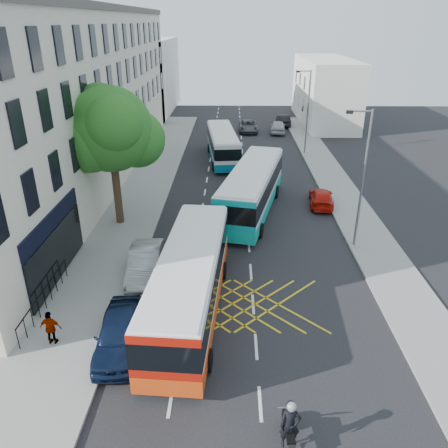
{
  "coord_description": "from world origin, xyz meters",
  "views": [
    {
      "loc": [
        -1.07,
        -11.36,
        12.36
      ],
      "look_at": [
        -1.48,
        10.38,
        2.2
      ],
      "focal_mm": 35.0,
      "sensor_mm": 36.0,
      "label": 1
    }
  ],
  "objects_px": {
    "red_hatchback": "(321,198)",
    "motorbike": "(290,427)",
    "parked_car_blue": "(120,333)",
    "pedestrian_far": "(51,328)",
    "street_tree": "(110,130)",
    "distant_car_grey": "(248,126)",
    "lamp_near": "(362,174)",
    "distant_car_dark": "(283,120)",
    "bus_far": "(223,145)",
    "distant_car_silver": "(278,127)",
    "lamp_far": "(307,108)",
    "parked_car_silver": "(145,263)",
    "bus_near": "(190,281)",
    "bus_mid": "(252,189)"
  },
  "relations": [
    {
      "from": "parked_car_blue",
      "to": "pedestrian_far",
      "type": "relative_size",
      "value": 2.95
    },
    {
      "from": "bus_far",
      "to": "distant_car_silver",
      "type": "distance_m",
      "value": 13.07
    },
    {
      "from": "street_tree",
      "to": "motorbike",
      "type": "bearing_deg",
      "value": -60.92
    },
    {
      "from": "lamp_far",
      "to": "distant_car_dark",
      "type": "bearing_deg",
      "value": 92.99
    },
    {
      "from": "bus_near",
      "to": "parked_car_silver",
      "type": "bearing_deg",
      "value": 134.79
    },
    {
      "from": "bus_near",
      "to": "parked_car_blue",
      "type": "bearing_deg",
      "value": -132.12
    },
    {
      "from": "street_tree",
      "to": "distant_car_silver",
      "type": "xyz_separation_m",
      "value": [
        12.95,
        26.37,
        -5.55
      ]
    },
    {
      "from": "lamp_near",
      "to": "parked_car_blue",
      "type": "relative_size",
      "value": 1.76
    },
    {
      "from": "bus_near",
      "to": "distant_car_grey",
      "type": "distance_m",
      "value": 36.76
    },
    {
      "from": "street_tree",
      "to": "distant_car_grey",
      "type": "relative_size",
      "value": 1.82
    },
    {
      "from": "motorbike",
      "to": "distant_car_silver",
      "type": "distance_m",
      "value": 43.24
    },
    {
      "from": "bus_far",
      "to": "parked_car_blue",
      "type": "xyz_separation_m",
      "value": [
        -3.62,
        -27.15,
        -0.73
      ]
    },
    {
      "from": "parked_car_blue",
      "to": "pedestrian_far",
      "type": "height_order",
      "value": "pedestrian_far"
    },
    {
      "from": "pedestrian_far",
      "to": "red_hatchback",
      "type": "bearing_deg",
      "value": -129.77
    },
    {
      "from": "bus_far",
      "to": "distant_car_silver",
      "type": "bearing_deg",
      "value": 53.95
    },
    {
      "from": "street_tree",
      "to": "distant_car_dark",
      "type": "xyz_separation_m",
      "value": [
        14.01,
        30.36,
        -5.59
      ]
    },
    {
      "from": "street_tree",
      "to": "parked_car_blue",
      "type": "xyz_separation_m",
      "value": [
        2.91,
        -12.14,
        -5.52
      ]
    },
    {
      "from": "bus_near",
      "to": "distant_car_silver",
      "type": "relative_size",
      "value": 2.57
    },
    {
      "from": "bus_near",
      "to": "street_tree",
      "type": "bearing_deg",
      "value": 124.06
    },
    {
      "from": "bus_mid",
      "to": "parked_car_silver",
      "type": "relative_size",
      "value": 2.56
    },
    {
      "from": "lamp_far",
      "to": "parked_car_silver",
      "type": "relative_size",
      "value": 1.73
    },
    {
      "from": "lamp_near",
      "to": "distant_car_dark",
      "type": "height_order",
      "value": "lamp_near"
    },
    {
      "from": "bus_near",
      "to": "parked_car_blue",
      "type": "distance_m",
      "value": 3.81
    },
    {
      "from": "lamp_far",
      "to": "parked_car_silver",
      "type": "distance_m",
      "value": 26.59
    },
    {
      "from": "pedestrian_far",
      "to": "distant_car_dark",
      "type": "bearing_deg",
      "value": -106.25
    },
    {
      "from": "motorbike",
      "to": "parked_car_blue",
      "type": "bearing_deg",
      "value": 142.53
    },
    {
      "from": "distant_car_grey",
      "to": "pedestrian_far",
      "type": "bearing_deg",
      "value": -103.21
    },
    {
      "from": "parked_car_silver",
      "to": "distant_car_silver",
      "type": "distance_m",
      "value": 34.36
    },
    {
      "from": "lamp_near",
      "to": "bus_mid",
      "type": "relative_size",
      "value": 0.67
    },
    {
      "from": "street_tree",
      "to": "bus_far",
      "type": "height_order",
      "value": "street_tree"
    },
    {
      "from": "street_tree",
      "to": "lamp_near",
      "type": "height_order",
      "value": "street_tree"
    },
    {
      "from": "lamp_near",
      "to": "pedestrian_far",
      "type": "bearing_deg",
      "value": -148.16
    },
    {
      "from": "parked_car_blue",
      "to": "pedestrian_far",
      "type": "distance_m",
      "value": 2.86
    },
    {
      "from": "lamp_far",
      "to": "distant_car_silver",
      "type": "height_order",
      "value": "lamp_far"
    },
    {
      "from": "bus_mid",
      "to": "red_hatchback",
      "type": "distance_m",
      "value": 5.46
    },
    {
      "from": "lamp_near",
      "to": "bus_near",
      "type": "height_order",
      "value": "lamp_near"
    },
    {
      "from": "parked_car_blue",
      "to": "distant_car_grey",
      "type": "distance_m",
      "value": 39.66
    },
    {
      "from": "distant_car_silver",
      "to": "street_tree",
      "type": "bearing_deg",
      "value": 69.21
    },
    {
      "from": "red_hatchback",
      "to": "motorbike",
      "type": "bearing_deg",
      "value": 83.96
    },
    {
      "from": "bus_mid",
      "to": "bus_near",
      "type": "bearing_deg",
      "value": -92.36
    },
    {
      "from": "lamp_far",
      "to": "bus_near",
      "type": "height_order",
      "value": "lamp_far"
    },
    {
      "from": "pedestrian_far",
      "to": "lamp_near",
      "type": "bearing_deg",
      "value": -146.2
    },
    {
      "from": "bus_mid",
      "to": "lamp_near",
      "type": "bearing_deg",
      "value": -28.31
    },
    {
      "from": "distant_car_silver",
      "to": "parked_car_blue",
      "type": "bearing_deg",
      "value": 80.76
    },
    {
      "from": "red_hatchback",
      "to": "distant_car_dark",
      "type": "xyz_separation_m",
      "value": [
        0.0,
        26.77,
        0.12
      ]
    },
    {
      "from": "distant_car_grey",
      "to": "pedestrian_far",
      "type": "height_order",
      "value": "pedestrian_far"
    },
    {
      "from": "lamp_far",
      "to": "distant_car_silver",
      "type": "distance_m",
      "value": 10.26
    },
    {
      "from": "street_tree",
      "to": "bus_near",
      "type": "distance_m",
      "value": 12.0
    },
    {
      "from": "parked_car_blue",
      "to": "distant_car_silver",
      "type": "xyz_separation_m",
      "value": [
        10.04,
        38.51,
        -0.03
      ]
    },
    {
      "from": "street_tree",
      "to": "pedestrian_far",
      "type": "relative_size",
      "value": 5.7
    }
  ]
}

